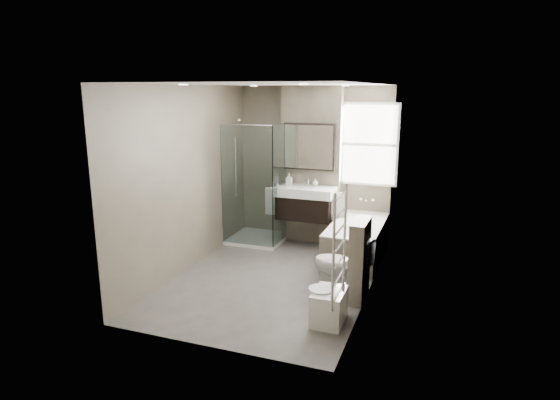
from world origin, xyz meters
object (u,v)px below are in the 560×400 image
at_px(toilet, 341,265).
at_px(bathtub, 357,239).
at_px(vanity, 305,203).
at_px(bidet, 328,306).

bearing_deg(toilet, bathtub, -164.05).
height_order(vanity, bidet, vanity).
xyz_separation_m(bathtub, toilet, (0.05, -1.29, 0.06)).
distance_m(toilet, bidet, 0.82).
bearing_deg(toilet, bidet, 17.16).
height_order(vanity, bathtub, vanity).
height_order(toilet, bidet, toilet).
bearing_deg(bathtub, vanity, 160.63).
bearing_deg(toilet, vanity, -135.08).
distance_m(vanity, toilet, 1.92).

